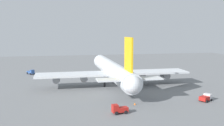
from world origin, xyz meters
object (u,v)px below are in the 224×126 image
Objects in this scene: baggage_tug at (119,109)px; safety_cone_nose at (99,73)px; pushback_tractor at (31,72)px; cargo_airplane at (112,70)px; fuel_truck at (206,98)px; safety_cone_tail at (135,104)px.

baggage_tug is 5.43× the size of safety_cone_nose.
cargo_airplane is at bearing -133.67° from pushback_tractor.
cargo_airplane reaches higher than fuel_truck.
pushback_tractor is at bearing 29.86° from safety_cone_tail.
fuel_truck is 6.48× the size of safety_cone_tail.
safety_cone_nose is at bearing 1.61° from safety_cone_tail.
pushback_tractor is 71.65m from safety_cone_tail.
baggage_tug reaches higher than safety_cone_nose.
fuel_truck is 63.71m from safety_cone_nose.
baggage_tug is 5.95× the size of safety_cone_tail.
baggage_tug is (-35.73, 5.62, -4.92)m from cargo_airplane.
safety_cone_nose is at bearing -96.60° from pushback_tractor.
pushback_tractor is at bearing 46.33° from cargo_airplane.
cargo_airplane is 29.45m from safety_cone_tail.
safety_cone_nose reaches higher than safety_cone_tail.
fuel_truck is 30.01m from baggage_tug.
pushback_tractor reaches higher than safety_cone_nose.
baggage_tug is (-6.27, 29.34, 0.12)m from fuel_truck.
cargo_airplane is 86.08× the size of safety_cone_tail.
safety_cone_tail is (6.86, -6.44, -0.86)m from baggage_tug.
pushback_tractor is 85.82m from fuel_truck.
fuel_truck is 22.92m from safety_cone_tail.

